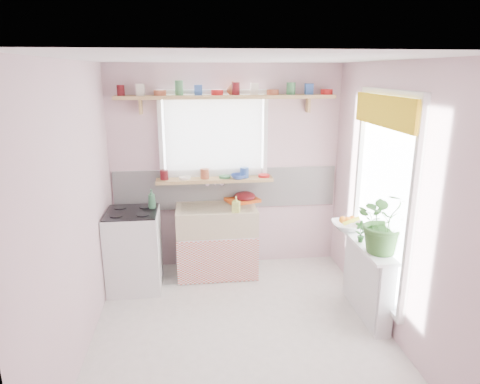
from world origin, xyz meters
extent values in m
plane|color=white|center=(0.00, 0.00, 0.00)|extent=(3.20, 3.20, 0.00)
plane|color=white|center=(0.00, 0.00, 2.50)|extent=(3.20, 3.20, 0.00)
plane|color=beige|center=(0.00, 1.60, 1.25)|extent=(2.80, 0.00, 2.80)
plane|color=beige|center=(0.00, -1.60, 1.25)|extent=(2.80, 0.00, 2.80)
plane|color=beige|center=(-1.40, 0.00, 1.25)|extent=(0.00, 3.20, 3.20)
plane|color=beige|center=(1.40, 0.00, 1.25)|extent=(0.00, 3.20, 3.20)
cube|color=white|center=(0.00, 1.59, 1.00)|extent=(2.74, 0.03, 0.50)
cube|color=pink|center=(0.00, 1.58, 0.80)|extent=(2.74, 0.02, 0.12)
cube|color=white|center=(-0.15, 1.60, 1.65)|extent=(1.20, 0.01, 1.00)
cube|color=white|center=(-0.15, 1.53, 1.65)|extent=(1.15, 0.02, 0.95)
cube|color=white|center=(1.40, 0.20, 1.25)|extent=(0.01, 1.10, 1.90)
cube|color=gold|center=(1.31, 0.20, 2.06)|extent=(0.03, 1.20, 0.28)
cube|color=white|center=(-0.15, 1.30, 0.28)|extent=(0.85, 0.55, 0.55)
cube|color=#DB5540|center=(-0.15, 1.02, 0.28)|extent=(0.95, 0.02, 0.53)
cube|color=beige|center=(-0.15, 1.30, 0.70)|extent=(0.95, 0.55, 0.30)
cylinder|color=silver|center=(-0.15, 1.55, 1.10)|extent=(0.03, 0.22, 0.03)
cube|color=white|center=(-1.10, 1.05, 0.45)|extent=(0.58, 0.58, 0.90)
cube|color=black|center=(-1.10, 1.05, 0.91)|extent=(0.56, 0.56, 0.02)
cylinder|color=black|center=(-1.24, 0.91, 0.92)|extent=(0.14, 0.14, 0.01)
cylinder|color=black|center=(-0.96, 0.91, 0.92)|extent=(0.14, 0.14, 0.01)
cylinder|color=black|center=(-1.24, 1.19, 0.92)|extent=(0.14, 0.14, 0.01)
cylinder|color=black|center=(-0.96, 1.19, 0.92)|extent=(0.14, 0.14, 0.01)
cube|color=white|center=(1.30, 0.20, 0.38)|extent=(0.15, 0.90, 0.75)
cube|color=white|center=(1.27, 0.20, 0.76)|extent=(0.22, 0.95, 0.03)
cube|color=tan|center=(-0.15, 1.48, 1.14)|extent=(1.40, 0.22, 0.04)
cube|color=tan|center=(0.00, 1.47, 2.12)|extent=(2.52, 0.24, 0.04)
cylinder|color=#590F14|center=(-1.18, 1.47, 2.20)|extent=(0.11, 0.11, 0.12)
cylinder|color=silver|center=(-0.97, 1.47, 2.20)|extent=(0.11, 0.11, 0.12)
cylinder|color=#A55133|center=(-0.75, 1.47, 2.17)|extent=(0.11, 0.11, 0.06)
cylinder|color=#3F7F4C|center=(-0.54, 1.47, 2.20)|extent=(0.11, 0.11, 0.12)
cylinder|color=#3359A5|center=(-0.32, 1.47, 2.20)|extent=(0.11, 0.11, 0.12)
cylinder|color=red|center=(-0.11, 1.47, 2.17)|extent=(0.11, 0.11, 0.06)
cylinder|color=#590F14|center=(0.11, 1.47, 2.20)|extent=(0.11, 0.11, 0.12)
cylinder|color=silver|center=(0.32, 1.47, 2.20)|extent=(0.11, 0.11, 0.12)
cylinder|color=#A55133|center=(0.54, 1.47, 2.17)|extent=(0.11, 0.11, 0.06)
cylinder|color=#3F7F4C|center=(0.75, 1.47, 2.20)|extent=(0.11, 0.11, 0.12)
cylinder|color=#3359A5|center=(0.97, 1.47, 2.20)|extent=(0.11, 0.11, 0.12)
cylinder|color=red|center=(1.18, 1.47, 2.17)|extent=(0.11, 0.11, 0.06)
cylinder|color=#590F14|center=(-0.77, 1.48, 1.22)|extent=(0.11, 0.11, 0.12)
cylinder|color=silver|center=(-0.52, 1.48, 1.22)|extent=(0.11, 0.11, 0.12)
cylinder|color=#A55133|center=(-0.27, 1.48, 1.19)|extent=(0.11, 0.11, 0.06)
cylinder|color=#3F7F4C|center=(-0.03, 1.48, 1.22)|extent=(0.11, 0.11, 0.12)
cylinder|color=#3359A5|center=(0.22, 1.48, 1.22)|extent=(0.11, 0.11, 0.12)
cylinder|color=red|center=(0.47, 1.48, 1.19)|extent=(0.11, 0.11, 0.06)
cube|color=#CC4B12|center=(0.19, 1.50, 0.87)|extent=(0.45, 0.40, 0.04)
ellipsoid|color=#570F14|center=(0.22, 1.50, 0.91)|extent=(0.35, 0.35, 0.12)
imported|color=#356528|center=(1.33, -0.01, 1.08)|extent=(0.63, 0.57, 0.61)
imported|color=silver|center=(1.21, 0.60, 0.82)|extent=(0.36, 0.36, 0.08)
imported|color=#2C6528|center=(1.21, 0.25, 0.88)|extent=(0.14, 0.12, 0.22)
imported|color=#C7DB61|center=(0.07, 1.10, 0.94)|extent=(0.11, 0.11, 0.19)
imported|color=beige|center=(0.22, 1.54, 1.21)|extent=(0.15, 0.15, 0.10)
imported|color=#3250A4|center=(0.13, 1.42, 1.19)|extent=(0.24, 0.24, 0.06)
imported|color=#A95834|center=(0.08, 1.53, 2.22)|extent=(0.17, 0.17, 0.15)
imported|color=#38714B|center=(-0.88, 1.14, 1.03)|extent=(0.11, 0.11, 0.22)
sphere|color=orange|center=(1.21, 0.60, 0.88)|extent=(0.08, 0.08, 0.08)
sphere|color=orange|center=(1.27, 0.63, 0.88)|extent=(0.08, 0.08, 0.08)
sphere|color=orange|center=(1.16, 0.62, 0.88)|extent=(0.08, 0.08, 0.08)
cylinder|color=yellow|center=(1.23, 0.55, 0.89)|extent=(0.18, 0.04, 0.10)
camera|label=1|loc=(-0.42, -3.52, 2.41)|focal=32.00mm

